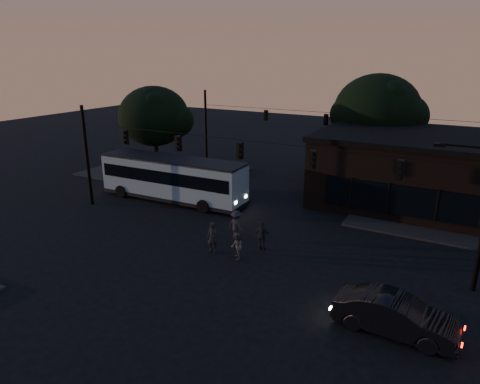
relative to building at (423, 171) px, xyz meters
The scene contains 14 objects.
ground 18.53m from the building, 119.40° to the right, with size 120.00×120.00×0.00m, color black.
sidewalk_far_right 4.45m from the building, 33.35° to the right, with size 14.00×10.00×0.15m, color black.
sidewalk_far_left 23.23m from the building, behind, with size 14.00×10.00×0.15m, color black.
building is the anchor object (origin of this frame).
tree_behind 8.57m from the building, 129.68° to the left, with size 7.60×7.60×9.43m.
tree_left 23.37m from the building, behind, with size 6.40×6.40×8.30m.
signal_rig_near 15.08m from the building, 126.93° to the right, with size 26.24×0.30×7.50m.
signal_rig_far 9.97m from the building, 155.90° to the left, with size 26.24×0.30×7.50m.
bus 18.97m from the building, 154.52° to the right, with size 12.09×3.26×3.38m.
car 17.46m from the building, 85.98° to the right, with size 1.72×4.92×1.62m, color black.
pedestrian_a 17.43m from the building, 122.68° to the right, with size 0.67×0.44×1.84m, color black.
pedestrian_b 16.67m from the building, 117.82° to the right, with size 0.75×0.58×1.54m, color #53544D.
pedestrian_c 14.75m from the building, 118.72° to the right, with size 1.01×0.42×1.73m, color black.
pedestrian_d 15.39m from the building, 126.39° to the right, with size 1.21×0.69×1.87m, color black.
Camera 1 is at (11.97, -17.58, 10.95)m, focal length 32.00 mm.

